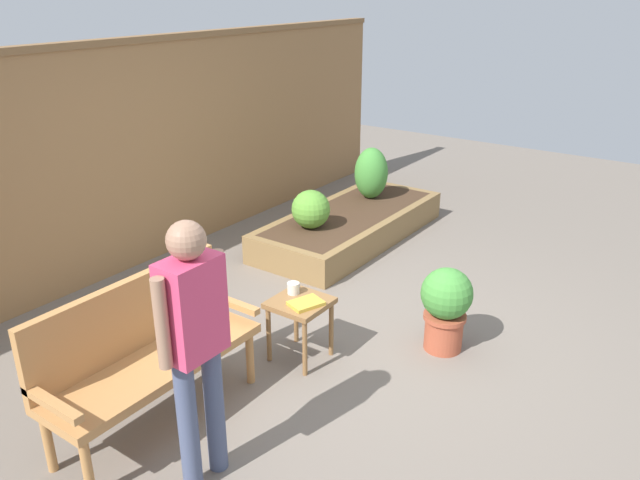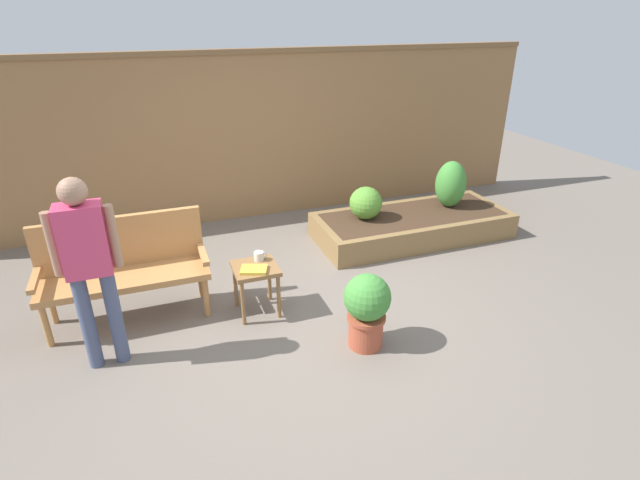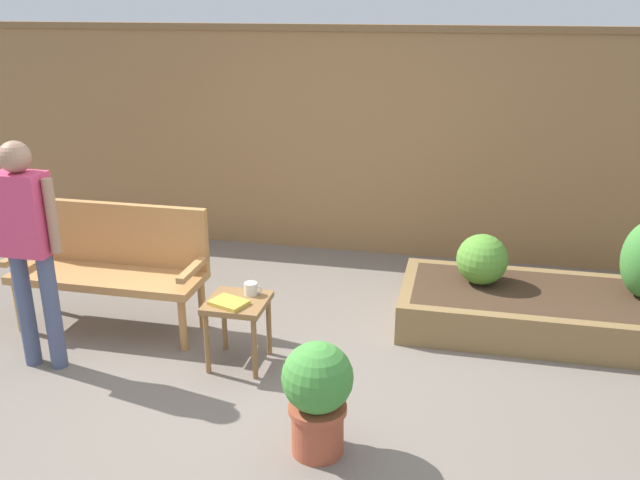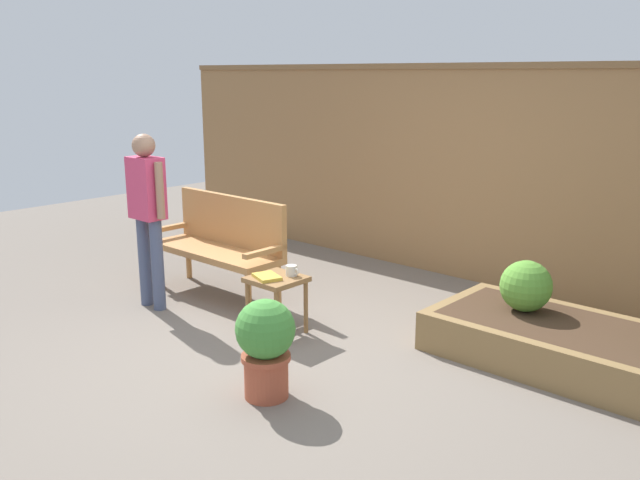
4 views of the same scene
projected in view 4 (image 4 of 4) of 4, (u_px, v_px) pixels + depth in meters
ground_plane at (289, 353)px, 5.09m from camera, size 14.00×14.00×0.00m
fence_back at (472, 173)px, 6.69m from camera, size 8.40×0.14×2.16m
garden_bench at (222, 238)px, 6.34m from camera, size 1.44×0.48×0.94m
side_table at (277, 287)px, 5.38m from camera, size 0.40×0.40×0.48m
cup_on_table at (292, 271)px, 5.39m from camera, size 0.13×0.09×0.09m
book_on_table at (267, 277)px, 5.32m from camera, size 0.28×0.24×0.03m
potted_boxwood at (266, 343)px, 4.32m from camera, size 0.39×0.39×0.67m
raised_planter_bed at (598, 354)px, 4.71m from camera, size 2.40×1.00×0.30m
shrub_near_bench at (526, 286)px, 5.08m from camera, size 0.39×0.39×0.39m
person_by_bench at (147, 206)px, 5.88m from camera, size 0.47×0.20×1.56m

